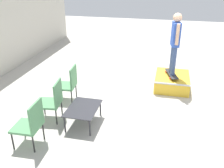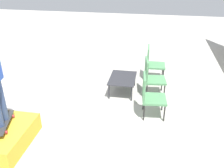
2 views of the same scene
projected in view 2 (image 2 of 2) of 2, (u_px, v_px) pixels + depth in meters
The scene contains 7 objects.
ground_plane at pixel (48, 121), 5.47m from camera, with size 24.00×24.00×0.00m, color #B7B2A8.
skate_ramp_box at pixel (3, 136), 4.73m from camera, with size 1.28×0.99×0.40m.
skateboard_on_ramp at pixel (4, 123), 4.66m from camera, with size 0.84×0.42×0.07m.
coffee_table at pixel (123, 79), 6.51m from camera, with size 0.94×0.67×0.41m.
patio_chair_left at pixel (153, 62), 7.18m from camera, with size 0.54×0.54×0.98m.
patio_chair_center at pixel (151, 76), 6.32m from camera, with size 0.58×0.58×0.98m.
patio_chair_right at pixel (150, 94), 5.46m from camera, with size 0.56×0.56×0.98m.
Camera 2 is at (4.19, 2.17, 3.21)m, focal length 40.00 mm.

